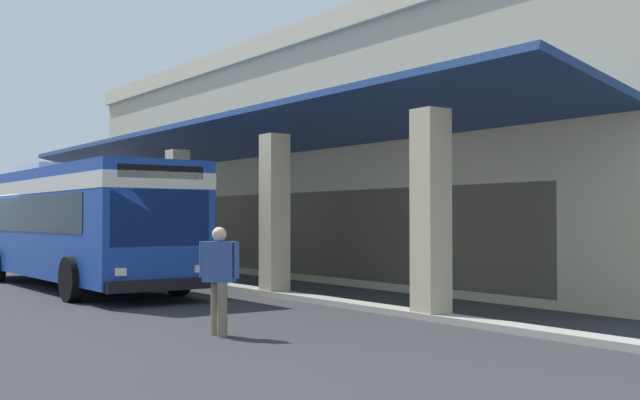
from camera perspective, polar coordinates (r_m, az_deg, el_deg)
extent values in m
plane|color=#2D2D30|center=(27.27, -3.20, -5.20)|extent=(120.00, 120.00, 0.00)
cube|color=#9E998E|center=(23.64, -10.44, -5.63)|extent=(32.33, 0.50, 0.12)
cube|color=#C6B793|center=(29.09, 7.18, 1.97)|extent=(26.94, 13.45, 7.02)
cube|color=beige|center=(29.55, 7.16, 9.36)|extent=(27.24, 13.75, 0.60)
cube|color=#C6B793|center=(33.66, -18.14, -1.11)|extent=(0.55, 0.55, 3.86)
cube|color=#C6B793|center=(28.56, -14.92, -1.11)|extent=(0.55, 0.55, 3.86)
cube|color=#C6B793|center=(23.59, -10.31, -1.09)|extent=(0.55, 0.55, 3.86)
cube|color=#C6B793|center=(18.85, -3.32, -1.06)|extent=(0.55, 0.55, 3.86)
cube|color=#C6B793|center=(14.58, 8.03, -0.98)|extent=(0.55, 0.55, 3.86)
cube|color=navy|center=(24.30, -7.45, 4.27)|extent=(26.94, 3.16, 0.82)
cube|color=#19232D|center=(25.00, -4.15, -2.34)|extent=(22.63, 0.08, 2.40)
cube|color=#193D9E|center=(21.98, -17.29, -1.57)|extent=(11.00, 2.56, 2.75)
cube|color=silver|center=(21.99, -17.27, 0.84)|extent=(11.02, 2.58, 0.36)
cube|color=#19232D|center=(22.26, -17.53, -0.99)|extent=(9.24, 2.59, 0.90)
cube|color=#19232D|center=(16.87, -11.48, -1.28)|extent=(0.06, 2.24, 1.20)
cube|color=black|center=(16.89, -11.45, 2.02)|extent=(0.06, 1.94, 0.28)
cube|color=black|center=(16.81, -11.32, -6.06)|extent=(0.20, 2.45, 0.24)
cube|color=silver|center=(17.24, -8.70, -4.95)|extent=(0.06, 0.24, 0.16)
cube|color=silver|center=(16.51, -14.26, -5.08)|extent=(0.06, 0.24, 0.16)
cube|color=silver|center=(23.45, -18.41, 2.11)|extent=(2.40, 1.79, 0.24)
cylinder|color=black|center=(19.12, -10.24, -5.33)|extent=(1.00, 0.30, 1.00)
cylinder|color=black|center=(18.18, -17.56, -5.50)|extent=(1.00, 0.30, 1.00)
cylinder|color=black|center=(25.34, -16.74, -4.31)|extent=(1.00, 0.30, 1.00)
cylinder|color=#726651|center=(12.63, -7.57, -7.78)|extent=(0.16, 0.16, 0.84)
cylinder|color=#726651|center=(12.38, -7.10, -7.91)|extent=(0.16, 0.16, 0.84)
cube|color=#334C8C|center=(12.44, -7.33, -4.47)|extent=(0.51, 0.50, 0.63)
sphere|color=beige|center=(12.42, -7.32, -2.48)|extent=(0.23, 0.23, 0.23)
cylinder|color=#334C8C|center=(12.58, -8.54, -4.28)|extent=(0.09, 0.09, 0.57)
cylinder|color=#334C8C|center=(12.30, -6.08, -4.36)|extent=(0.09, 0.09, 0.57)
cube|color=gray|center=(32.45, -15.60, -4.09)|extent=(0.86, 0.86, 0.49)
cylinder|color=#332319|center=(32.44, -15.60, -3.64)|extent=(0.73, 0.73, 0.02)
cylinder|color=brown|center=(32.41, -15.59, -1.88)|extent=(0.16, 0.16, 2.01)
ellipsoid|color=#1E6028|center=(32.00, -15.30, 0.27)|extent=(0.90, 0.21, 0.19)
ellipsoid|color=#1E6028|center=(32.48, -14.94, 0.17)|extent=(0.35, 0.76, 0.19)
ellipsoid|color=#1E6028|center=(32.83, -15.98, 0.19)|extent=(0.96, 0.36, 0.18)
ellipsoid|color=#1E6028|center=(32.31, -16.24, 0.04)|extent=(0.27, 0.79, 0.17)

